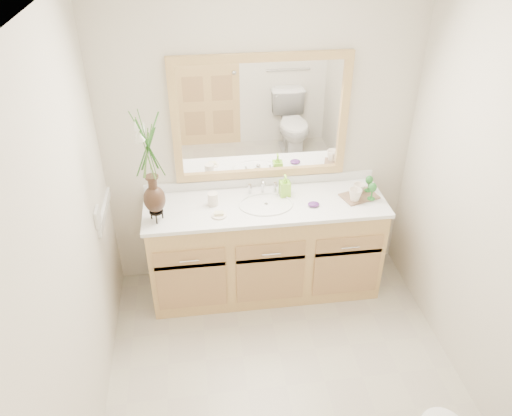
{
  "coord_description": "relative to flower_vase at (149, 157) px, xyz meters",
  "views": [
    {
      "loc": [
        -0.5,
        -2.14,
        2.86
      ],
      "look_at": [
        -0.12,
        0.65,
        1.03
      ],
      "focal_mm": 35.0,
      "sensor_mm": 36.0,
      "label": 1
    }
  ],
  "objects": [
    {
      "name": "wall_left",
      "position": [
        -0.39,
        -0.9,
        -0.14
      ],
      "size": [
        0.02,
        2.6,
        2.4
      ],
      "primitive_type": "cube",
      "color": "silver",
      "rests_on": "floor"
    },
    {
      "name": "soap_bottle",
      "position": [
        0.97,
        0.22,
        -0.43
      ],
      "size": [
        0.08,
        0.08,
        0.16
      ],
      "primitive_type": "imported",
      "rotation": [
        0.0,
        0.0,
        0.06
      ],
      "color": "#8DDE34",
      "rests_on": "counter"
    },
    {
      "name": "mug_left",
      "position": [
        1.48,
        0.05,
        -0.44
      ],
      "size": [
        0.12,
        0.12,
        0.1
      ],
      "primitive_type": "imported",
      "rotation": [
        0.0,
        0.0,
        0.29
      ],
      "color": "white",
      "rests_on": "tray"
    },
    {
      "name": "goblet_front",
      "position": [
        1.61,
        0.05,
        -0.4
      ],
      "size": [
        0.06,
        0.06,
        0.14
      ],
      "color": "#256F29",
      "rests_on": "tray"
    },
    {
      "name": "mug_right",
      "position": [
        1.54,
        0.15,
        -0.45
      ],
      "size": [
        0.12,
        0.12,
        0.09
      ],
      "primitive_type": "imported",
      "rotation": [
        0.0,
        0.0,
        0.71
      ],
      "color": "white",
      "rests_on": "tray"
    },
    {
      "name": "vanity",
      "position": [
        0.81,
        0.12,
        -0.94
      ],
      "size": [
        1.8,
        0.55,
        0.8
      ],
      "color": "tan",
      "rests_on": "floor"
    },
    {
      "name": "ceiling",
      "position": [
        0.81,
        -0.9,
        1.06
      ],
      "size": [
        2.4,
        2.6,
        0.02
      ],
      "primitive_type": "cube",
      "color": "white",
      "rests_on": "wall_back"
    },
    {
      "name": "goblet_back",
      "position": [
        1.63,
        0.17,
        -0.41
      ],
      "size": [
        0.06,
        0.06,
        0.13
      ],
      "color": "#256F29",
      "rests_on": "tray"
    },
    {
      "name": "mirror",
      "position": [
        0.81,
        0.38,
        0.07
      ],
      "size": [
        1.32,
        0.04,
        0.97
      ],
      "color": "white",
      "rests_on": "wall_back"
    },
    {
      "name": "tray",
      "position": [
        1.54,
        0.11,
        -0.5
      ],
      "size": [
        0.31,
        0.25,
        0.01
      ],
      "primitive_type": "cube",
      "rotation": [
        0.0,
        0.0,
        0.3
      ],
      "color": "brown",
      "rests_on": "counter"
    },
    {
      "name": "wall_back",
      "position": [
        0.81,
        0.4,
        -0.14
      ],
      "size": [
        2.4,
        0.02,
        2.4
      ],
      "primitive_type": "cube",
      "color": "silver",
      "rests_on": "floor"
    },
    {
      "name": "tumbler",
      "position": [
        0.41,
        0.15,
        -0.46
      ],
      "size": [
        0.08,
        0.08,
        0.1
      ],
      "primitive_type": "cylinder",
      "color": "white",
      "rests_on": "counter"
    },
    {
      "name": "switch_plate",
      "position": [
        -0.38,
        -0.13,
        -0.36
      ],
      "size": [
        0.02,
        0.12,
        0.12
      ],
      "primitive_type": "cube",
      "color": "white",
      "rests_on": "wall_left"
    },
    {
      "name": "counter",
      "position": [
        0.81,
        0.12,
        -0.52
      ],
      "size": [
        1.84,
        0.57,
        0.03
      ],
      "primitive_type": "cube",
      "color": "white",
      "rests_on": "vanity"
    },
    {
      "name": "wall_right",
      "position": [
        2.01,
        -0.9,
        -0.14
      ],
      "size": [
        0.02,
        2.6,
        2.4
      ],
      "primitive_type": "cube",
      "color": "silver",
      "rests_on": "floor"
    },
    {
      "name": "soap_dish",
      "position": [
        0.45,
        -0.01,
        -0.5
      ],
      "size": [
        0.11,
        0.11,
        0.04
      ],
      "color": "white",
      "rests_on": "counter"
    },
    {
      "name": "sink",
      "position": [
        0.81,
        0.1,
        -0.56
      ],
      "size": [
        0.38,
        0.34,
        0.23
      ],
      "color": "white",
      "rests_on": "counter"
    },
    {
      "name": "floor",
      "position": [
        0.81,
        -0.9,
        -1.34
      ],
      "size": [
        2.6,
        2.6,
        0.0
      ],
      "primitive_type": "plane",
      "color": "#BDB3A1",
      "rests_on": "ground"
    },
    {
      "name": "purple_dish",
      "position": [
        1.16,
        0.03,
        -0.49
      ],
      "size": [
        0.11,
        0.1,
        0.03
      ],
      "primitive_type": "ellipsoid",
      "rotation": [
        0.0,
        0.0,
        0.37
      ],
      "color": "#53246C",
      "rests_on": "counter"
    },
    {
      "name": "flower_vase",
      "position": [
        0.0,
        0.0,
        0.0
      ],
      "size": [
        0.18,
        0.18,
        0.75
      ],
      "rotation": [
        0.0,
        0.0,
        0.04
      ],
      "color": "black",
      "rests_on": "counter"
    }
  ]
}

